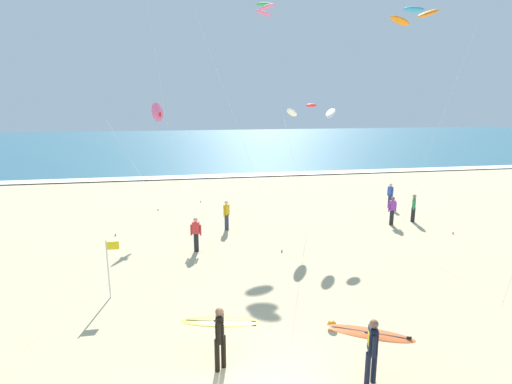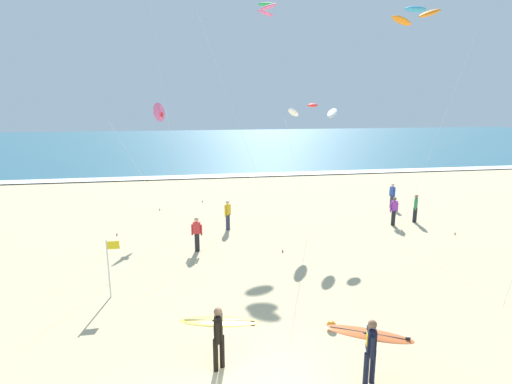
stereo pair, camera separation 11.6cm
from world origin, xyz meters
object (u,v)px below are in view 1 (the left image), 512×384
(bystander_green_top, at_px, (414,208))
(bystander_red_top, at_px, (196,234))
(kite_arc_emerald_mid, at_px, (265,9))
(kite_arc_cobalt_outer, at_px, (414,15))
(surfer_lead, at_px, (371,341))
(surfer_trailing, at_px, (220,328))
(beach_ball, at_px, (332,325))
(bystander_yellow_top, at_px, (227,215))
(bystander_purple_top, at_px, (392,211))
(bystander_blue_top, at_px, (390,195))
(lifeguard_flag, at_px, (109,263))
(kite_delta_rose_far, at_px, (158,113))
(kite_arc_scarlet_high, at_px, (311,111))

(bystander_green_top, distance_m, bystander_red_top, 12.48)
(kite_arc_emerald_mid, bearing_deg, kite_arc_cobalt_outer, -64.17)
(surfer_lead, distance_m, surfer_trailing, 3.73)
(kite_arc_cobalt_outer, xyz_separation_m, beach_ball, (-5.66, -6.56, -10.09))
(surfer_lead, height_order, bystander_yellow_top, surfer_lead)
(kite_arc_emerald_mid, bearing_deg, bystander_red_top, -119.06)
(bystander_purple_top, xyz_separation_m, bystander_blue_top, (1.72, 3.44, 0.00))
(bystander_purple_top, bearing_deg, surfer_trailing, -134.81)
(bystander_red_top, relative_size, lifeguard_flag, 0.76)
(bystander_red_top, distance_m, lifeguard_flag, 5.01)
(bystander_blue_top, bearing_deg, bystander_red_top, -155.80)
(bystander_blue_top, height_order, beach_ball, bystander_blue_top)
(beach_ball, bearing_deg, bystander_green_top, 48.97)
(kite_arc_emerald_mid, bearing_deg, beach_ball, -93.93)
(kite_arc_cobalt_outer, relative_size, bystander_blue_top, 6.64)
(bystander_green_top, height_order, beach_ball, bystander_green_top)
(surfer_lead, relative_size, beach_ball, 7.95)
(surfer_lead, bearing_deg, bystander_purple_top, 59.52)
(kite_delta_rose_far, relative_size, bystander_yellow_top, 4.16)
(kite_arc_emerald_mid, relative_size, bystander_blue_top, 7.93)
(surfer_trailing, relative_size, kite_delta_rose_far, 0.32)
(bystander_yellow_top, relative_size, bystander_green_top, 1.00)
(surfer_trailing, bearing_deg, bystander_red_top, 92.47)
(bystander_yellow_top, bearing_deg, bystander_blue_top, 14.12)
(bystander_blue_top, bearing_deg, bystander_yellow_top, -165.88)
(bystander_purple_top, xyz_separation_m, beach_ball, (-6.95, -9.36, -0.67))
(kite_arc_cobalt_outer, bearing_deg, bystander_purple_top, 65.33)
(kite_arc_scarlet_high, distance_m, bystander_blue_top, 8.50)
(kite_arc_emerald_mid, bearing_deg, bystander_green_top, -40.53)
(kite_delta_rose_far, bearing_deg, beach_ball, -67.86)
(surfer_trailing, height_order, bystander_green_top, surfer_trailing)
(kite_delta_rose_far, relative_size, lifeguard_flag, 3.15)
(kite_arc_emerald_mid, height_order, bystander_yellow_top, kite_arc_emerald_mid)
(bystander_yellow_top, xyz_separation_m, bystander_red_top, (-1.69, -2.89, 0.00))
(surfer_lead, bearing_deg, surfer_trailing, 161.56)
(beach_ball, bearing_deg, surfer_trailing, -162.45)
(kite_delta_rose_far, distance_m, kite_arc_cobalt_outer, 13.91)
(bystander_green_top, bearing_deg, beach_ball, -131.03)
(bystander_purple_top, relative_size, beach_ball, 5.68)
(surfer_trailing, distance_m, kite_arc_scarlet_high, 14.00)
(surfer_lead, distance_m, bystander_red_top, 10.24)
(kite_arc_scarlet_high, distance_m, beach_ball, 12.38)
(kite_arc_scarlet_high, bearing_deg, surfer_trailing, -117.13)
(surfer_trailing, xyz_separation_m, bystander_blue_top, (12.09, 13.89, -0.23))
(surfer_trailing, xyz_separation_m, bystander_red_top, (-0.36, 8.29, -0.23))
(kite_delta_rose_far, bearing_deg, bystander_purple_top, -18.87)
(surfer_trailing, xyz_separation_m, bystander_yellow_top, (1.33, 11.18, -0.23))
(kite_arc_emerald_mid, relative_size, bystander_purple_top, 7.93)
(kite_delta_rose_far, xyz_separation_m, kite_arc_cobalt_outer, (11.21, -7.08, 4.19))
(surfer_lead, xyz_separation_m, kite_arc_scarlet_high, (2.40, 12.76, 5.15))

